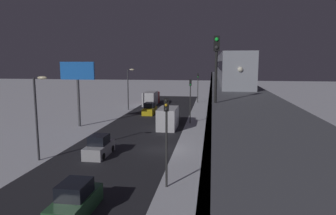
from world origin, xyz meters
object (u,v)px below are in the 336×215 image
sedan_yellow (150,109)px  traffic_light_far (198,84)px  sedan_silver (99,147)px  box_truck (169,117)px  subway_train (226,66)px  commercial_billboard (78,77)px  traffic_light_mid (190,95)px  rail_signal (216,58)px  traffic_light_near (166,130)px  sedan_green (75,201)px  delivery_van (151,98)px

sedan_yellow → traffic_light_far: traffic_light_far is taller
sedan_silver → box_truck: 14.55m
subway_train → commercial_billboard: bearing=34.8°
subway_train → sedan_yellow: 15.09m
sedan_yellow → commercial_billboard: (7.59, 11.45, 6.03)m
sedan_yellow → traffic_light_mid: traffic_light_mid is taller
rail_signal → sedan_silver: (10.80, -8.37, -8.34)m
subway_train → sedan_silver: bearing=64.2°
subway_train → traffic_light_mid: size_ratio=8.67×
sedan_yellow → traffic_light_mid: size_ratio=0.72×
traffic_light_far → commercial_billboard: (15.09, 27.52, 2.63)m
traffic_light_far → traffic_light_near: bearing=90.0°
sedan_green → delivery_van: bearing=95.9°
rail_signal → commercial_billboard: 27.83m
delivery_van → traffic_light_far: (-9.50, -4.85, 2.85)m
box_truck → traffic_light_mid: 4.94m
box_truck → delivery_van: same height
commercial_billboard → subway_train: bearing=-145.2°
traffic_light_far → commercial_billboard: commercial_billboard is taller
subway_train → sedan_green: 39.76m
delivery_van → traffic_light_mid: size_ratio=1.16×
traffic_light_near → traffic_light_mid: 23.19m
sedan_silver → box_truck: bearing=-109.3°
sedan_silver → sedan_green: same height
subway_train → commercial_billboard: subway_train is taller
box_truck → traffic_light_near: 20.58m
traffic_light_mid → commercial_billboard: commercial_billboard is taller
sedan_yellow → traffic_light_mid: bearing=136.5°
sedan_yellow → traffic_light_mid: (-7.50, 7.12, 3.40)m
sedan_silver → traffic_light_near: size_ratio=0.65×
subway_train → traffic_light_near: (5.36, 33.10, -3.98)m
subway_train → delivery_van: (14.86, -8.43, -6.83)m
box_truck → sedan_silver: bearing=70.7°
box_truck → delivery_van: 22.39m
sedan_yellow → traffic_light_far: bearing=-115.0°
box_truck → commercial_billboard: bearing=6.1°
subway_train → traffic_light_near: 33.77m
traffic_light_mid → commercial_billboard: bearing=16.0°
subway_train → traffic_light_far: 14.87m
rail_signal → box_truck: rail_signal is taller
box_truck → traffic_light_near: size_ratio=1.16×
delivery_van → traffic_light_far: 11.04m
subway_train → sedan_green: bearing=75.1°
subway_train → traffic_light_mid: subway_train is taller
subway_train → traffic_light_near: size_ratio=8.67×
traffic_light_near → traffic_light_far: bearing=-90.0°
box_truck → traffic_light_far: traffic_light_far is taller
sedan_yellow → commercial_billboard: 15.00m
subway_train → commercial_billboard: size_ratio=6.23×
traffic_light_far → commercial_billboard: size_ratio=0.72×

